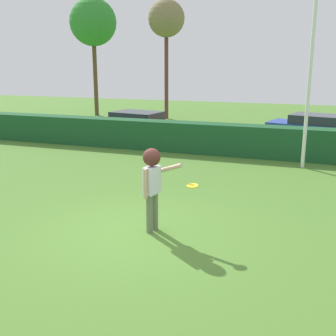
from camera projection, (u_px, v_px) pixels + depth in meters
The scene contains 9 objects.
ground_plane at pixel (135, 233), 8.80m from camera, with size 60.00×60.00×0.00m, color #4F7E2F.
person at pixel (152, 178), 8.61m from camera, with size 0.82×0.55×1.80m.
frisbee at pixel (192, 186), 8.19m from camera, with size 0.23×0.23×0.05m.
lamppost at pixel (311, 62), 13.40m from camera, with size 0.24×0.24×6.41m.
hedge_row at pixel (221, 139), 16.21m from camera, with size 28.75×0.90×1.19m, color #1B4F28.
parked_car_red at pixel (137, 124), 19.67m from camera, with size 4.43×2.39×1.25m.
parked_car_blue at pixel (317, 127), 18.55m from camera, with size 4.48×2.65×1.25m.
willow_tree at pixel (93, 23), 26.78m from camera, with size 3.02×3.02×7.53m.
bare_elm_tree at pixel (166, 20), 25.15m from camera, with size 2.22×2.22×7.20m.
Camera 1 is at (3.40, -7.48, 3.51)m, focal length 44.42 mm.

